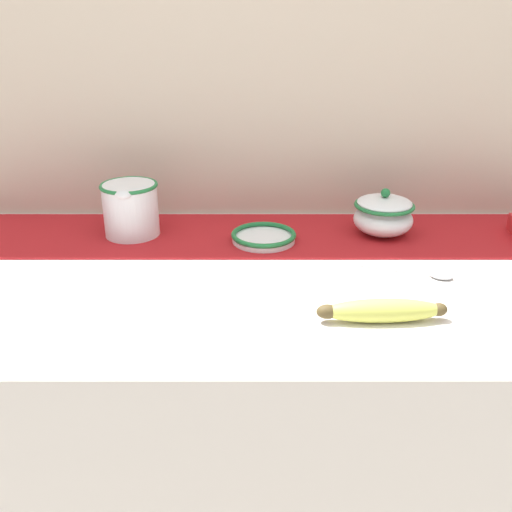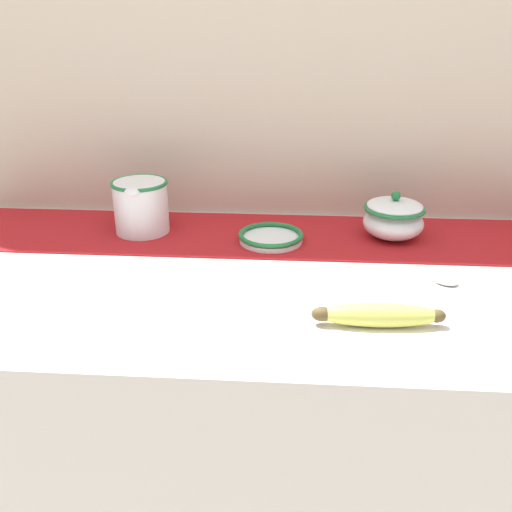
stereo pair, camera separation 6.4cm
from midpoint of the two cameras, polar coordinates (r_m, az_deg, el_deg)
countertop at (r=1.32m, az=1.34°, el=-19.84°), size 1.43×0.67×0.91m
back_wall at (r=1.32m, az=2.45°, el=16.50°), size 2.23×0.04×2.40m
table_runner at (r=1.24m, az=1.98°, el=2.11°), size 1.32×0.26×0.00m
cream_pitcher at (r=1.25m, az=-9.99°, el=5.06°), size 0.12×0.14×0.12m
sugar_bowl at (r=1.24m, az=15.04°, el=3.68°), size 0.13×0.13×0.10m
small_dish at (r=1.20m, az=3.02°, el=1.90°), size 0.14×0.14×0.02m
banana at (r=0.91m, az=14.12°, el=-5.78°), size 0.21×0.05×0.04m
spoon at (r=1.09m, az=19.56°, el=-2.37°), size 0.17×0.08×0.01m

